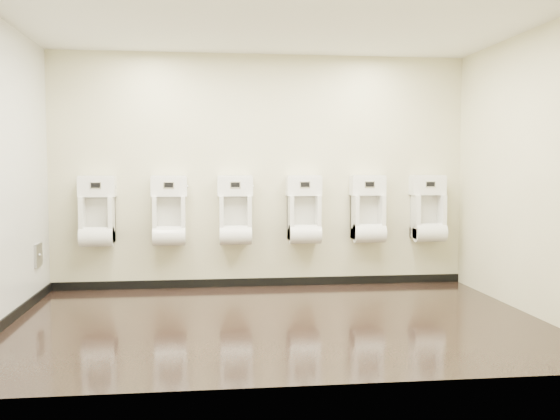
% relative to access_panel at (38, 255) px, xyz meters
% --- Properties ---
extents(ground, '(5.00, 3.50, 0.00)m').
position_rel_access_panel_xyz_m(ground, '(2.48, -1.20, -0.50)').
color(ground, black).
rests_on(ground, ground).
extents(ceiling, '(5.00, 3.50, 0.00)m').
position_rel_access_panel_xyz_m(ceiling, '(2.48, -1.20, 2.30)').
color(ceiling, white).
extents(back_wall, '(5.00, 0.02, 2.80)m').
position_rel_access_panel_xyz_m(back_wall, '(2.48, 0.55, 0.90)').
color(back_wall, beige).
rests_on(back_wall, ground).
extents(front_wall, '(5.00, 0.02, 2.80)m').
position_rel_access_panel_xyz_m(front_wall, '(2.48, -2.95, 0.90)').
color(front_wall, beige).
rests_on(front_wall, ground).
extents(right_wall, '(0.02, 3.50, 2.80)m').
position_rel_access_panel_xyz_m(right_wall, '(4.98, -1.20, 0.90)').
color(right_wall, beige).
rests_on(right_wall, ground).
extents(skirting_back, '(5.00, 0.02, 0.10)m').
position_rel_access_panel_xyz_m(skirting_back, '(2.48, 0.54, -0.45)').
color(skirting_back, black).
rests_on(skirting_back, ground).
extents(skirting_left, '(0.02, 3.50, 0.10)m').
position_rel_access_panel_xyz_m(skirting_left, '(-0.01, -1.20, -0.45)').
color(skirting_left, black).
rests_on(skirting_left, ground).
extents(access_panel, '(0.04, 0.25, 0.25)m').
position_rel_access_panel_xyz_m(access_panel, '(0.00, 0.00, 0.00)').
color(access_panel, '#9E9EA3').
rests_on(access_panel, left_wall).
extents(urinal_0, '(0.43, 0.32, 0.80)m').
position_rel_access_panel_xyz_m(urinal_0, '(0.56, 0.41, 0.38)').
color(urinal_0, white).
rests_on(urinal_0, back_wall).
extents(urinal_1, '(0.43, 0.32, 0.80)m').
position_rel_access_panel_xyz_m(urinal_1, '(1.38, 0.41, 0.38)').
color(urinal_1, white).
rests_on(urinal_1, back_wall).
extents(urinal_2, '(0.43, 0.32, 0.80)m').
position_rel_access_panel_xyz_m(urinal_2, '(2.15, 0.41, 0.38)').
color(urinal_2, white).
rests_on(urinal_2, back_wall).
extents(urinal_3, '(0.43, 0.32, 0.80)m').
position_rel_access_panel_xyz_m(urinal_3, '(2.98, 0.41, 0.38)').
color(urinal_3, white).
rests_on(urinal_3, back_wall).
extents(urinal_4, '(0.43, 0.32, 0.80)m').
position_rel_access_panel_xyz_m(urinal_4, '(3.77, 0.41, 0.38)').
color(urinal_4, white).
rests_on(urinal_4, back_wall).
extents(urinal_5, '(0.43, 0.32, 0.80)m').
position_rel_access_panel_xyz_m(urinal_5, '(4.53, 0.41, 0.38)').
color(urinal_5, white).
rests_on(urinal_5, back_wall).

